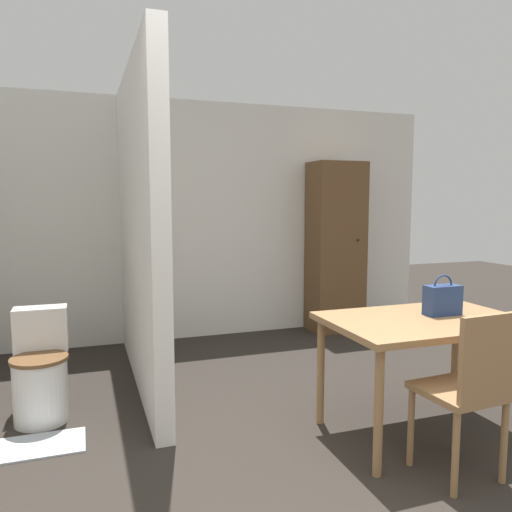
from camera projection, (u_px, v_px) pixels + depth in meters
The scene contains 8 objects.
wall_back at pixel (196, 221), 5.33m from camera, with size 5.37×0.12×2.50m.
partition_wall at pixel (139, 228), 3.94m from camera, with size 0.12×2.34×2.50m.
dining_table at pixel (425, 330), 3.10m from camera, with size 1.20×0.80×0.74m.
wooden_chair at pixel (468, 388), 2.58m from camera, with size 0.41×0.41×0.91m.
toilet at pixel (41, 372), 3.35m from camera, with size 0.37×0.52×0.73m.
handbag at pixel (443, 299), 3.17m from camera, with size 0.23×0.11×0.26m.
wooden_cabinet at pixel (336, 247), 5.60m from camera, with size 0.58×0.44×1.89m.
bath_mat at pixel (38, 446), 2.98m from camera, with size 0.54×0.33×0.01m.
Camera 1 is at (-1.16, -1.61, 1.47)m, focal length 35.00 mm.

